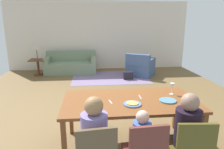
% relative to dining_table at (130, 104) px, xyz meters
% --- Properties ---
extents(ground_plane, '(7.20, 6.60, 0.02)m').
position_rel_dining_table_xyz_m(ground_plane, '(-0.24, 2.25, -0.71)').
color(ground_plane, brown).
extents(back_wall, '(7.20, 0.10, 2.70)m').
position_rel_dining_table_xyz_m(back_wall, '(-0.24, 5.60, 0.65)').
color(back_wall, beige).
rests_on(back_wall, ground_plane).
extents(dining_table, '(1.97, 1.05, 0.76)m').
position_rel_dining_table_xyz_m(dining_table, '(0.00, 0.00, 0.00)').
color(dining_table, brown).
rests_on(dining_table, ground_plane).
extents(plate_near_man, '(0.25, 0.25, 0.02)m').
position_rel_dining_table_xyz_m(plate_near_man, '(-0.54, -0.12, 0.07)').
color(plate_near_man, teal).
rests_on(plate_near_man, dining_table).
extents(pizza_near_man, '(0.17, 0.17, 0.01)m').
position_rel_dining_table_xyz_m(pizza_near_man, '(-0.54, -0.12, 0.09)').
color(pizza_near_man, gold).
rests_on(pizza_near_man, plate_near_man).
extents(plate_near_child, '(0.25, 0.25, 0.02)m').
position_rel_dining_table_xyz_m(plate_near_child, '(0.00, -0.18, 0.07)').
color(plate_near_child, '#56729F').
rests_on(plate_near_child, dining_table).
extents(pizza_near_child, '(0.17, 0.17, 0.01)m').
position_rel_dining_table_xyz_m(pizza_near_child, '(0.00, -0.18, 0.09)').
color(pizza_near_child, '#DDA04D').
rests_on(pizza_near_child, plate_near_child).
extents(plate_near_woman, '(0.25, 0.25, 0.02)m').
position_rel_dining_table_xyz_m(plate_near_woman, '(0.54, -0.10, 0.07)').
color(plate_near_woman, teal).
rests_on(plate_near_woman, dining_table).
extents(wine_glass, '(0.07, 0.07, 0.19)m').
position_rel_dining_table_xyz_m(wine_glass, '(0.71, 0.18, 0.19)').
color(wine_glass, silver).
rests_on(wine_glass, dining_table).
extents(fork, '(0.04, 0.15, 0.01)m').
position_rel_dining_table_xyz_m(fork, '(-0.30, -0.05, 0.07)').
color(fork, silver).
rests_on(fork, dining_table).
extents(knife, '(0.01, 0.17, 0.01)m').
position_rel_dining_table_xyz_m(knife, '(0.18, 0.10, 0.07)').
color(knife, silver).
rests_on(knife, dining_table).
extents(person_man, '(0.30, 0.41, 1.11)m').
position_rel_dining_table_xyz_m(person_man, '(-0.55, -0.71, -0.18)').
color(person_man, '#2E2B40').
rests_on(person_man, ground_plane).
extents(person_child, '(0.22, 0.29, 0.92)m').
position_rel_dining_table_xyz_m(person_child, '(-0.00, -0.72, -0.27)').
color(person_child, '#31444E').
rests_on(person_child, ground_plane).
extents(dining_chair_woman, '(0.46, 0.46, 0.87)m').
position_rel_dining_table_xyz_m(dining_chair_woman, '(0.54, -0.89, -0.21)').
color(dining_chair_woman, '#50471A').
rests_on(dining_chair_woman, ground_plane).
extents(person_woman, '(0.30, 0.41, 1.11)m').
position_rel_dining_table_xyz_m(person_woman, '(0.55, -0.71, -0.18)').
color(person_woman, '#294147').
rests_on(person_woman, ground_plane).
extents(area_rug, '(2.60, 1.80, 0.01)m').
position_rel_dining_table_xyz_m(area_rug, '(0.08, 4.09, -0.69)').
color(area_rug, slate).
rests_on(area_rug, ground_plane).
extents(couch, '(1.89, 0.86, 0.82)m').
position_rel_dining_table_xyz_m(couch, '(-1.33, 4.95, -0.40)').
color(couch, gray).
rests_on(couch, ground_plane).
extents(armchair, '(1.18, 1.18, 0.82)m').
position_rel_dining_table_xyz_m(armchair, '(1.19, 4.25, -0.38)').
color(armchair, '#40567E').
rests_on(armchair, ground_plane).
extents(side_table, '(0.56, 0.56, 0.58)m').
position_rel_dining_table_xyz_m(side_table, '(-2.49, 4.69, -0.32)').
color(side_table, '#5A2E19').
rests_on(side_table, ground_plane).
extents(table_lamp, '(0.26, 0.26, 0.54)m').
position_rel_dining_table_xyz_m(table_lamp, '(-2.49, 4.69, 0.31)').
color(table_lamp, '#47442F').
rests_on(table_lamp, side_table).
extents(handbag, '(0.32, 0.16, 0.26)m').
position_rel_dining_table_xyz_m(handbag, '(0.67, 3.79, -0.57)').
color(handbag, black).
rests_on(handbag, ground_plane).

